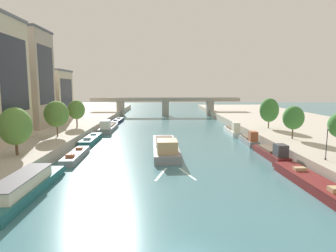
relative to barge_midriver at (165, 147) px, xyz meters
The scene contains 22 objects.
quay_left 41.54m from the barge_midriver, 149.00° to the left, with size 36.00×170.00×2.10m, color #B7AD9E.
quay_right 43.10m from the barge_midriver, 29.76° to the left, with size 36.00×170.00×2.10m, color #B7AD9E.
barge_midriver is the anchor object (origin of this frame).
wake_behind_barge 13.63m from the barge_midriver, 85.72° to the right, with size 5.60×5.98×0.03m.
moored_boat_left_second 26.37m from the barge_midriver, 126.63° to the right, with size 3.34×16.74×2.49m.
moored_boat_left_end 15.71m from the barge_midriver, 163.02° to the right, with size 2.50×12.02×2.17m.
moored_boat_left_downstream 18.80m from the barge_midriver, 148.24° to the left, with size 2.65×12.54×2.27m.
moored_boat_left_far 30.45m from the barge_midriver, 120.05° to the left, with size 3.25×15.59×3.34m.
moored_boat_left_lone 46.76m from the barge_midriver, 109.30° to the left, with size 2.61×13.72×2.16m.
moored_boat_right_downstream 25.85m from the barge_midriver, 48.01° to the right, with size 3.50×16.42×2.29m.
moored_boat_right_second 18.50m from the barge_midriver, 15.74° to the right, with size 2.41×12.06×3.03m.
moored_boat_right_gap_after 19.04m from the barge_midriver, 22.06° to the left, with size 2.28×10.25×3.10m.
moored_boat_right_midway 26.90m from the barge_midriver, 49.54° to the left, with size 2.27×12.46×3.35m.
tree_left_nearest 24.69m from the barge_midriver, 153.83° to the right, with size 4.56×4.56×6.93m.
tree_left_far 22.86m from the barge_midriver, 165.97° to the left, with size 4.74×4.74×7.06m.
tree_left_past_mid 29.09m from the barge_midriver, 138.79° to the left, with size 4.06×4.06×6.59m.
tree_right_midway 24.78m from the barge_midriver, ahead, with size 3.89×3.89×6.24m.
tree_right_nearest 29.63m from the barge_midriver, 31.86° to the left, with size 4.40×4.40×7.14m.
lamppost_right_bank 26.10m from the barge_midriver, 33.61° to the right, with size 0.28×0.28×4.50m.
building_left_far_end 40.75m from the barge_midriver, 151.76° to the left, with size 12.30×11.30×23.29m.
building_left_middle 48.94m from the barge_midriver, 135.02° to the left, with size 11.26×12.85×14.73m.
bridge_far 67.35m from the barge_midriver, 89.23° to the left, with size 61.03×4.40×7.45m.
Camera 1 is at (-1.60, -18.24, 11.94)m, focal length 30.78 mm.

